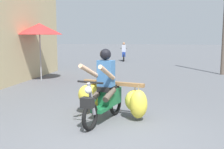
# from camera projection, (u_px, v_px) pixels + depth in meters

# --- Properties ---
(ground_plane) EXTENTS (120.00, 120.00, 0.00)m
(ground_plane) POSITION_uv_depth(u_px,v_px,m) (107.00, 137.00, 5.03)
(ground_plane) COLOR #56595E
(motorbike_main_loaded) EXTENTS (1.70, 1.89, 1.58)m
(motorbike_main_loaded) POSITION_uv_depth(u_px,v_px,m) (106.00, 95.00, 6.22)
(motorbike_main_loaded) COLOR black
(motorbike_main_loaded) RESTS_ON ground
(motorbike_distant_ahead_left) EXTENTS (0.52, 1.61, 1.40)m
(motorbike_distant_ahead_left) POSITION_uv_depth(u_px,v_px,m) (124.00, 53.00, 20.52)
(motorbike_distant_ahead_left) COLOR black
(motorbike_distant_ahead_left) RESTS_ON ground
(market_umbrella_near_shop) EXTENTS (1.87, 1.87, 2.37)m
(market_umbrella_near_shop) POSITION_uv_depth(u_px,v_px,m) (39.00, 29.00, 11.20)
(market_umbrella_near_shop) COLOR #99999E
(market_umbrella_near_shop) RESTS_ON ground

